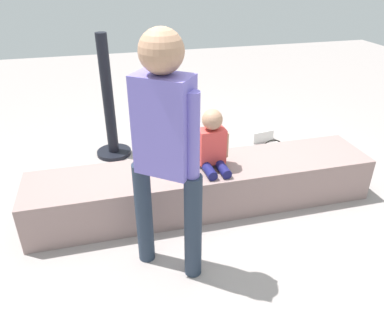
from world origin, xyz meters
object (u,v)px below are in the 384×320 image
at_px(adult_standing, 165,141).
at_px(gift_bag, 172,153).
at_px(cake_plate, 181,168).
at_px(child_seated, 212,143).
at_px(cake_box_white, 257,133).
at_px(party_cup_red, 141,160).
at_px(handbag_black_leather, 271,158).
at_px(water_bottle_near_gift, 90,184).

relative_size(adult_standing, gift_bag, 5.37).
bearing_deg(cake_plate, adult_standing, -110.76).
relative_size(child_seated, gift_bag, 1.66).
bearing_deg(child_seated, cake_box_white, 51.33).
distance_m(party_cup_red, handbag_black_leather, 1.31).
distance_m(cake_plate, gift_bag, 0.84).
bearing_deg(gift_bag, child_seated, -77.67).
bearing_deg(handbag_black_leather, cake_box_white, 77.46).
distance_m(water_bottle_near_gift, party_cup_red, 0.64).
xyz_separation_m(adult_standing, party_cup_red, (0.00, 1.46, -0.89)).
bearing_deg(water_bottle_near_gift, adult_standing, -64.59).
relative_size(adult_standing, cake_plate, 6.98).
bearing_deg(water_bottle_near_gift, party_cup_red, 37.61).
bearing_deg(gift_bag, cake_plate, -95.58).
distance_m(adult_standing, handbag_black_leather, 1.85).
relative_size(cake_plate, handbag_black_leather, 0.66).
distance_m(water_bottle_near_gift, cake_box_white, 2.03).
height_order(cake_box_white, handbag_black_leather, handbag_black_leather).
bearing_deg(cake_plate, child_seated, 0.02).
distance_m(child_seated, water_bottle_near_gift, 1.20).
height_order(water_bottle_near_gift, handbag_black_leather, handbag_black_leather).
bearing_deg(water_bottle_near_gift, child_seated, -25.05).
bearing_deg(child_seated, adult_standing, -128.45).
bearing_deg(gift_bag, handbag_black_leather, -18.83).
xyz_separation_m(water_bottle_near_gift, party_cup_red, (0.51, 0.39, -0.03)).
bearing_deg(gift_bag, water_bottle_near_gift, -157.76).
height_order(cake_plate, party_cup_red, cake_plate).
bearing_deg(cake_plate, handbag_black_leather, 24.81).
xyz_separation_m(party_cup_red, cake_box_white, (1.40, 0.30, 0.01)).
xyz_separation_m(child_seated, adult_standing, (-0.48, -0.61, 0.36)).
bearing_deg(handbag_black_leather, child_seated, -148.50).
bearing_deg(party_cup_red, cake_plate, -74.95).
bearing_deg(gift_bag, cake_box_white, 18.08).
xyz_separation_m(cake_plate, water_bottle_near_gift, (-0.74, 0.46, -0.31)).
xyz_separation_m(cake_box_white, handbag_black_leather, (-0.15, -0.68, 0.03)).
relative_size(child_seated, adult_standing, 0.31).
bearing_deg(gift_bag, adult_standing, -102.37).
xyz_separation_m(cake_plate, handbag_black_leather, (1.02, 0.47, -0.30)).
xyz_separation_m(adult_standing, water_bottle_near_gift, (-0.51, 1.07, -0.86)).
distance_m(party_cup_red, cake_box_white, 1.43).
height_order(adult_standing, handbag_black_leather, adult_standing).
xyz_separation_m(party_cup_red, handbag_black_leather, (1.25, -0.38, 0.05)).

